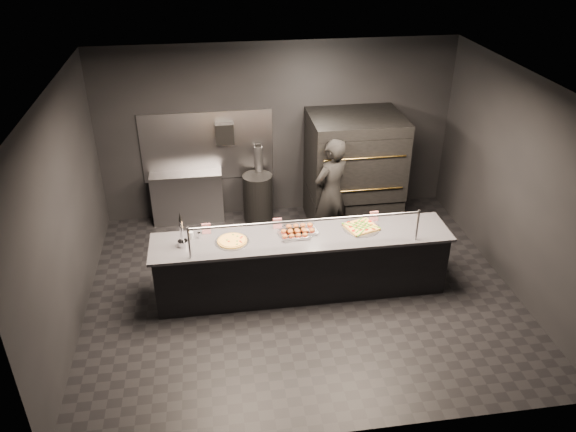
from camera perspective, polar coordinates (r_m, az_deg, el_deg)
The scene contains 15 objects.
room at distance 7.39m, azimuth 1.26°, elevation 1.91°, with size 6.04×6.00×3.00m.
service_counter at distance 7.88m, azimuth 1.41°, elevation -4.92°, with size 4.10×0.78×1.37m.
pizza_oven at distance 9.49m, azimuth 6.69°, elevation 4.66°, with size 1.50×1.23×1.91m.
prep_shelf at distance 9.81m, azimuth -10.16°, elevation 1.89°, with size 1.20×0.35×0.90m, color #99999E.
towel_dispenser at distance 9.42m, azimuth -6.45°, elevation 8.34°, with size 0.30×0.20×0.35m, color black.
fire_extinguisher at distance 9.64m, azimuth -3.02°, elevation 5.85°, with size 0.14×0.14×0.51m.
beer_tap at distance 7.48m, azimuth -10.71°, elevation -2.05°, with size 0.13×0.19×0.51m.
round_pizza at distance 7.54m, azimuth -5.69°, elevation -2.54°, with size 0.46×0.46×0.03m.
slider_tray_a at distance 7.64m, azimuth 0.65°, elevation -1.82°, with size 0.46×0.38×0.06m.
slider_tray_b at distance 7.75m, azimuth 1.26°, elevation -1.35°, with size 0.49×0.39×0.07m.
square_pizza at distance 7.88m, azimuth 7.43°, elevation -1.11°, with size 0.52×0.52×0.05m.
condiment_jar at distance 7.67m, azimuth -9.57°, elevation -1.95°, with size 0.16×0.06×0.10m.
tent_cards at distance 7.81m, azimuth -0.10°, elevation -0.65°, with size 2.49×0.04×0.15m.
trash_bin at distance 9.71m, azimuth -3.07°, elevation 1.85°, with size 0.51×0.51×0.85m, color black.
worker at distance 8.82m, azimuth 4.42°, elevation 2.34°, with size 0.66×0.44×1.81m, color black.
Camera 1 is at (-1.14, -6.41, 4.90)m, focal length 35.00 mm.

